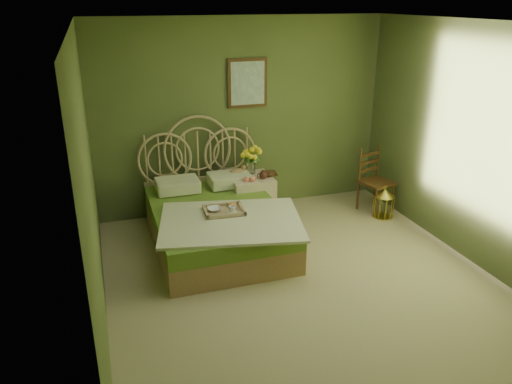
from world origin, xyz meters
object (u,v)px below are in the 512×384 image
object	(u,v)px
birdcage	(384,203)
bed	(216,221)
chair	(374,176)
nightstand	(251,193)

from	to	relation	value
birdcage	bed	bearing A→B (deg)	-178.44
chair	nightstand	bearing A→B (deg)	157.97
nightstand	birdcage	bearing A→B (deg)	-16.68
nightstand	chair	distance (m)	1.75
bed	nightstand	world-z (taller)	bed
bed	nightstand	xyz separation A→B (m)	(0.62, 0.58, 0.06)
bed	birdcage	bearing A→B (deg)	1.56
nightstand	birdcage	xyz separation A→B (m)	(1.73, -0.52, -0.17)
nightstand	chair	xyz separation A→B (m)	(1.73, -0.22, 0.13)
bed	chair	xyz separation A→B (m)	(2.35, 0.36, 0.19)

